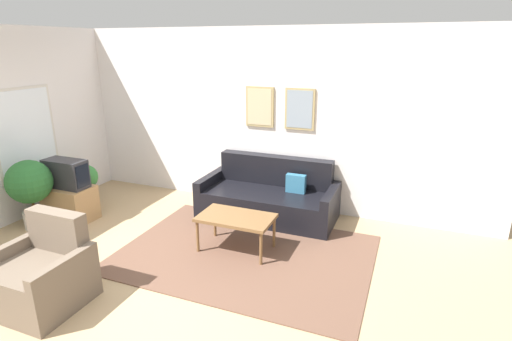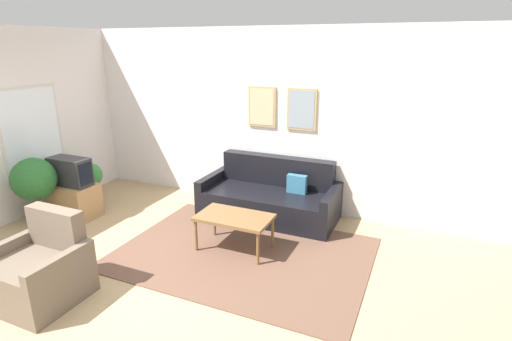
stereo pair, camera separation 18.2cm
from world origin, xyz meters
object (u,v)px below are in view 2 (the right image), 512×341
(tv, at_px, (70,171))
(potted_plant_tall, at_px, (34,183))
(couch, at_px, (270,198))
(armchair, at_px, (40,271))
(coffee_table, at_px, (234,219))

(tv, height_order, potted_plant_tall, potted_plant_tall)
(couch, relative_size, tv, 3.20)
(couch, bearing_deg, potted_plant_tall, -150.93)
(couch, distance_m, potted_plant_tall, 3.30)
(armchair, bearing_deg, coffee_table, 70.90)
(coffee_table, height_order, tv, tv)
(tv, relative_size, armchair, 0.71)
(potted_plant_tall, bearing_deg, tv, 58.52)
(tv, xyz_separation_m, potted_plant_tall, (-0.24, -0.40, -0.08))
(couch, bearing_deg, tv, -155.49)
(tv, height_order, armchair, tv)
(coffee_table, relative_size, potted_plant_tall, 0.93)
(couch, xyz_separation_m, tv, (-2.62, -1.20, 0.42))
(tv, distance_m, armchair, 2.09)
(coffee_table, xyz_separation_m, potted_plant_tall, (-2.85, -0.46, 0.21))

